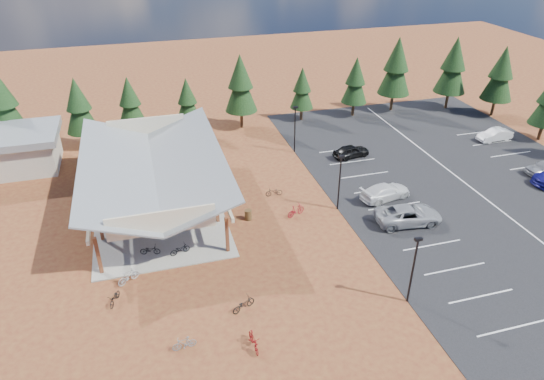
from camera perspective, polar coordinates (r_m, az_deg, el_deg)
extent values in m
plane|color=maroon|center=(39.56, 2.11, -4.77)|extent=(140.00, 140.00, 0.00)
cube|color=black|center=(49.82, 21.69, 0.82)|extent=(27.00, 44.00, 0.04)
cube|color=gray|center=(44.01, -13.26, -1.63)|extent=(10.60, 18.60, 0.10)
cube|color=maroon|center=(36.37, -19.77, -7.23)|extent=(0.25, 0.25, 3.00)
cube|color=maroon|center=(39.84, -19.63, -3.69)|extent=(0.25, 0.25, 3.00)
cube|color=maroon|center=(43.45, -19.52, -0.72)|extent=(0.25, 0.25, 3.00)
cube|color=maroon|center=(47.15, -19.42, 1.79)|extent=(0.25, 0.25, 3.00)
cube|color=maroon|center=(50.93, -19.34, 3.93)|extent=(0.25, 0.25, 3.00)
cube|color=maroon|center=(36.45, -5.31, -5.22)|extent=(0.25, 0.25, 3.00)
cube|color=maroon|center=(39.92, -6.49, -1.86)|extent=(0.25, 0.25, 3.00)
cube|color=maroon|center=(43.52, -7.48, 0.95)|extent=(0.25, 0.25, 3.00)
cube|color=maroon|center=(47.21, -8.32, 3.32)|extent=(0.25, 0.25, 3.00)
cube|color=maroon|center=(50.99, -9.04, 5.35)|extent=(0.25, 0.25, 3.00)
cube|color=beige|center=(42.79, -20.38, 0.94)|extent=(0.22, 18.00, 0.35)
cube|color=beige|center=(42.86, -7.09, 2.77)|extent=(0.22, 18.00, 0.35)
cube|color=slate|center=(42.21, -17.78, 2.40)|extent=(5.85, 19.40, 2.13)
cube|color=slate|center=(42.25, -9.97, 3.48)|extent=(5.85, 19.40, 2.13)
cube|color=beige|center=(34.33, -12.84, -3.75)|extent=(7.50, 0.15, 1.80)
cube|color=beige|center=(50.40, -14.56, 7.30)|extent=(7.50, 0.15, 1.80)
cube|color=#ADA593|center=(54.86, -29.04, 3.60)|extent=(10.00, 6.00, 3.20)
cylinder|color=black|center=(32.71, 16.20, -9.21)|extent=(0.14, 0.14, 5.00)
cube|color=black|center=(31.22, 16.85, -5.57)|extent=(0.50, 0.25, 0.18)
cylinder|color=black|center=(41.40, 7.92, 0.73)|extent=(0.14, 0.14, 5.00)
cube|color=black|center=(40.23, 8.17, 3.90)|extent=(0.50, 0.25, 0.18)
cylinder|color=black|center=(51.44, 2.70, 7.03)|extent=(0.14, 0.14, 5.00)
cube|color=black|center=(50.50, 2.77, 9.69)|extent=(0.50, 0.25, 0.18)
cylinder|color=#4D361B|center=(40.68, -2.81, -2.94)|extent=(0.60, 0.60, 0.90)
cylinder|color=#4D361B|center=(43.76, -5.63, -0.49)|extent=(0.60, 0.60, 0.90)
cylinder|color=#382314|center=(59.22, -28.12, 5.10)|extent=(0.36, 0.36, 2.20)
cone|color=black|center=(57.97, -29.00, 8.44)|extent=(3.87, 3.87, 5.28)
cylinder|color=#382314|center=(56.87, -21.09, 5.60)|extent=(0.36, 0.36, 1.91)
cone|color=black|center=(55.72, -21.69, 8.63)|extent=(3.36, 3.36, 4.58)
cone|color=black|center=(55.12, -22.07, 10.47)|extent=(2.60, 2.60, 3.44)
cylinder|color=#382314|center=(57.62, -15.89, 6.72)|extent=(0.36, 0.36, 1.74)
cone|color=black|center=(56.57, -16.31, 9.47)|extent=(3.07, 3.07, 4.18)
cone|color=black|center=(56.02, -16.56, 11.13)|extent=(2.37, 2.37, 3.14)
cylinder|color=#382314|center=(57.59, -9.66, 7.38)|extent=(0.36, 0.36, 1.60)
cone|color=black|center=(56.62, -9.90, 9.92)|extent=(2.82, 2.82, 3.84)
cone|color=black|center=(56.10, -10.04, 11.45)|extent=(2.18, 2.18, 2.88)
cylinder|color=#382314|center=(58.43, -3.59, 8.37)|extent=(0.36, 0.36, 2.14)
cone|color=black|center=(57.19, -3.70, 11.76)|extent=(3.76, 3.76, 5.13)
cone|color=black|center=(56.56, -3.78, 13.81)|extent=(2.91, 2.91, 3.85)
cylinder|color=#382314|center=(60.75, 3.46, 8.96)|extent=(0.36, 0.36, 1.61)
cone|color=black|center=(59.82, 3.55, 11.41)|extent=(2.83, 2.83, 3.86)
cone|color=black|center=(59.33, 3.59, 12.88)|extent=(2.18, 2.18, 2.89)
cylinder|color=#382314|center=(62.78, 9.51, 9.41)|extent=(0.36, 0.36, 1.81)
cone|color=black|center=(61.79, 9.75, 12.08)|extent=(3.18, 3.18, 4.34)
cone|color=black|center=(61.27, 9.89, 13.69)|extent=(2.46, 2.46, 3.25)
cylinder|color=#382314|center=(65.52, 13.91, 10.05)|extent=(0.36, 0.36, 2.29)
cone|color=black|center=(64.35, 14.34, 13.31)|extent=(4.04, 4.04, 5.51)
cone|color=black|center=(63.76, 14.60, 15.28)|extent=(3.12, 3.12, 4.13)
cylinder|color=#382314|center=(68.28, 19.88, 9.93)|extent=(0.36, 0.36, 2.26)
cone|color=black|center=(67.17, 20.45, 13.00)|extent=(3.98, 3.98, 5.42)
cone|color=black|center=(66.62, 20.80, 14.84)|extent=(3.07, 3.07, 4.07)
cylinder|color=#382314|center=(62.83, 29.02, 6.02)|extent=(0.36, 0.36, 1.88)
cylinder|color=#382314|center=(68.03, 24.56, 8.86)|extent=(0.36, 0.36, 2.13)
cone|color=black|center=(66.97, 25.22, 11.73)|extent=(3.75, 3.75, 5.11)
cone|color=black|center=(66.44, 25.62, 13.46)|extent=(2.90, 2.90, 3.83)
imported|color=black|center=(37.71, -14.15, -6.85)|extent=(1.59, 0.88, 0.79)
imported|color=#9C9EA6|center=(42.38, -17.99, -2.91)|extent=(1.55, 0.56, 0.91)
imported|color=navy|center=(46.28, -16.58, 0.32)|extent=(1.98, 1.04, 0.99)
imported|color=maroon|center=(49.80, -16.34, 2.50)|extent=(1.55, 0.56, 0.91)
imported|color=black|center=(37.27, -10.77, -6.87)|extent=(1.65, 0.96, 0.82)
imported|color=gray|center=(41.43, -10.28, -2.57)|extent=(1.58, 0.50, 0.94)
imported|color=#223E9D|center=(44.68, -9.88, -0.02)|extent=(1.70, 0.98, 0.84)
imported|color=maroon|center=(49.35, -10.50, 3.00)|extent=(1.55, 0.58, 0.91)
imported|color=black|center=(34.33, -18.02, -11.98)|extent=(1.08, 1.64, 0.81)
imported|color=#9B9FA3|center=(35.61, -16.55, -9.73)|extent=(1.68, 1.30, 1.02)
imported|color=maroon|center=(29.94, -2.19, -17.32)|extent=(0.63, 1.84, 1.09)
imported|color=black|center=(32.26, -3.37, -13.27)|extent=(1.82, 1.28, 0.91)
imported|color=gray|center=(30.37, -10.29, -17.32)|extent=(1.50, 0.56, 0.88)
imported|color=maroon|center=(41.11, 2.84, -2.40)|extent=(1.86, 1.18, 1.08)
imported|color=black|center=(43.99, 0.24, -0.22)|extent=(1.56, 0.60, 0.81)
imported|color=#95979C|center=(41.53, 15.76, -2.83)|extent=(5.79, 3.19, 1.54)
imported|color=silver|center=(44.54, 13.21, -0.19)|extent=(5.09, 2.86, 1.39)
imported|color=black|center=(51.59, 9.30, 4.53)|extent=(4.11, 2.21, 1.33)
imported|color=silver|center=(60.28, 24.74, 5.92)|extent=(4.13, 1.67, 1.33)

